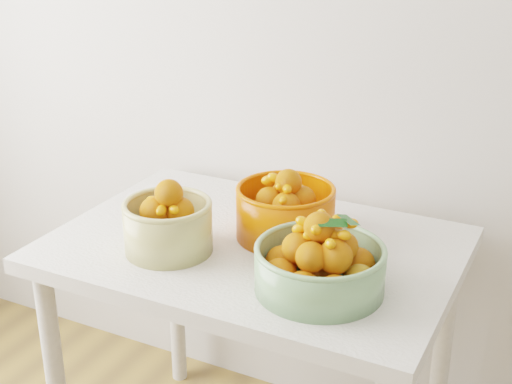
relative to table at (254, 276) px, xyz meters
The scene contains 4 objects.
table is the anchor object (origin of this frame).
bowl_cream 0.27m from the table, 141.62° to the right, with size 0.29×0.29×0.19m.
bowl_green 0.32m from the table, 32.01° to the right, with size 0.34×0.34×0.18m.
bowl_orange 0.19m from the table, 51.22° to the left, with size 0.33×0.33×0.18m.
Camera 1 is at (0.33, 0.17, 1.55)m, focal length 50.00 mm.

